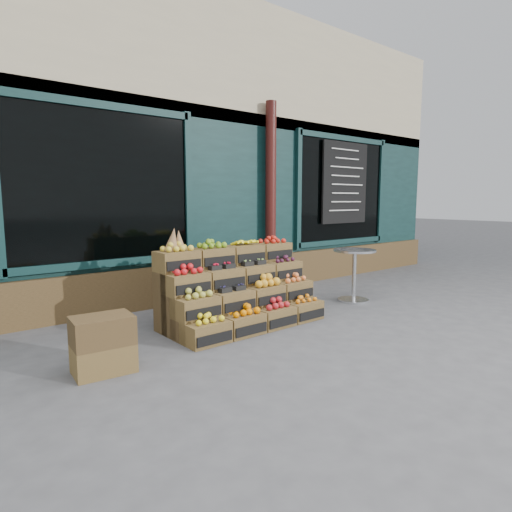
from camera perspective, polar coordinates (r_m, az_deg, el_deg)
ground at (r=5.30m, az=6.52°, el=-9.75°), size 60.00×60.00×0.00m
shop_facade at (r=9.43m, az=-16.36°, el=12.25°), size 12.00×6.24×4.80m
crate_display at (r=5.46m, az=-2.42°, el=-5.01°), size 2.01×1.00×1.25m
spare_crates at (r=4.20m, az=-19.73°, el=-11.04°), size 0.55×0.40×0.53m
bistro_table at (r=6.78m, az=12.95°, el=-1.71°), size 0.64×0.64×0.81m
shopkeeper at (r=6.75m, az=-17.75°, el=1.51°), size 0.69×0.48×1.81m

